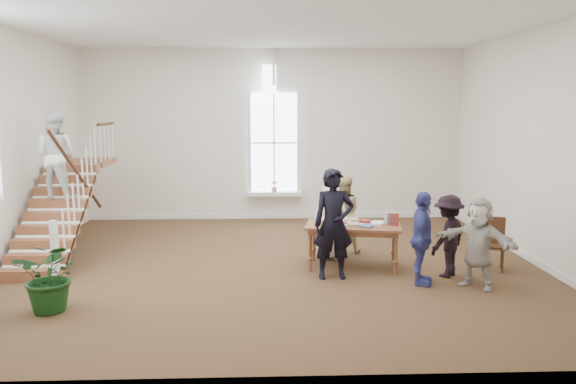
{
  "coord_description": "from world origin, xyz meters",
  "views": [
    {
      "loc": [
        -0.2,
        -10.47,
        3.05
      ],
      "look_at": [
        0.22,
        0.4,
        1.36
      ],
      "focal_mm": 35.0,
      "sensor_mm": 36.0,
      "label": 1
    }
  ],
  "objects_px": {
    "person_yellow": "(343,214)",
    "woman_cluster_a": "(422,239)",
    "police_officer": "(334,224)",
    "library_table": "(353,229)",
    "woman_cluster_c": "(478,243)",
    "elderly_woman": "(331,221)",
    "floor_plant": "(52,276)",
    "woman_cluster_b": "(448,236)",
    "side_chair": "(493,240)"
  },
  "relations": [
    {
      "from": "library_table",
      "to": "woman_cluster_c",
      "type": "height_order",
      "value": "woman_cluster_c"
    },
    {
      "from": "woman_cluster_a",
      "to": "woman_cluster_b",
      "type": "xyz_separation_m",
      "value": [
        0.6,
        0.45,
        -0.07
      ]
    },
    {
      "from": "police_officer",
      "to": "woman_cluster_c",
      "type": "bearing_deg",
      "value": -17.67
    },
    {
      "from": "woman_cluster_c",
      "to": "woman_cluster_b",
      "type": "bearing_deg",
      "value": 159.61
    },
    {
      "from": "person_yellow",
      "to": "woman_cluster_b",
      "type": "bearing_deg",
      "value": 133.27
    },
    {
      "from": "person_yellow",
      "to": "woman_cluster_c",
      "type": "xyz_separation_m",
      "value": [
        1.96,
        -2.37,
        -0.04
      ]
    },
    {
      "from": "library_table",
      "to": "person_yellow",
      "type": "xyz_separation_m",
      "value": [
        -0.04,
        1.09,
        0.07
      ]
    },
    {
      "from": "elderly_woman",
      "to": "woman_cluster_b",
      "type": "xyz_separation_m",
      "value": [
        1.96,
        -1.22,
        -0.03
      ]
    },
    {
      "from": "elderly_woman",
      "to": "woman_cluster_a",
      "type": "xyz_separation_m",
      "value": [
        1.36,
        -1.67,
        0.03
      ]
    },
    {
      "from": "side_chair",
      "to": "person_yellow",
      "type": "bearing_deg",
      "value": 173.51
    },
    {
      "from": "elderly_woman",
      "to": "woman_cluster_c",
      "type": "bearing_deg",
      "value": 147.94
    },
    {
      "from": "elderly_woman",
      "to": "side_chair",
      "type": "bearing_deg",
      "value": 172.62
    },
    {
      "from": "police_officer",
      "to": "woman_cluster_a",
      "type": "relative_size",
      "value": 1.21
    },
    {
      "from": "person_yellow",
      "to": "woman_cluster_b",
      "type": "xyz_separation_m",
      "value": [
        1.66,
        -1.72,
        -0.07
      ]
    },
    {
      "from": "elderly_woman",
      "to": "person_yellow",
      "type": "relative_size",
      "value": 0.95
    },
    {
      "from": "police_officer",
      "to": "elderly_woman",
      "type": "height_order",
      "value": "police_officer"
    },
    {
      "from": "woman_cluster_b",
      "to": "woman_cluster_a",
      "type": "bearing_deg",
      "value": -7.93
    },
    {
      "from": "person_yellow",
      "to": "woman_cluster_a",
      "type": "relative_size",
      "value": 1.01
    },
    {
      "from": "police_officer",
      "to": "library_table",
      "type": "bearing_deg",
      "value": 53.19
    },
    {
      "from": "side_chair",
      "to": "police_officer",
      "type": "bearing_deg",
      "value": -152.05
    },
    {
      "from": "woman_cluster_b",
      "to": "woman_cluster_c",
      "type": "xyz_separation_m",
      "value": [
        0.3,
        -0.65,
        0.03
      ]
    },
    {
      "from": "elderly_woman",
      "to": "side_chair",
      "type": "xyz_separation_m",
      "value": [
        2.96,
        -0.79,
        -0.23
      ]
    },
    {
      "from": "woman_cluster_c",
      "to": "floor_plant",
      "type": "xyz_separation_m",
      "value": [
        -6.73,
        -0.84,
        -0.23
      ]
    },
    {
      "from": "woman_cluster_c",
      "to": "floor_plant",
      "type": "distance_m",
      "value": 6.78
    },
    {
      "from": "woman_cluster_c",
      "to": "floor_plant",
      "type": "bearing_deg",
      "value": -128.03
    },
    {
      "from": "woman_cluster_b",
      "to": "woman_cluster_c",
      "type": "height_order",
      "value": "woman_cluster_c"
    },
    {
      "from": "police_officer",
      "to": "woman_cluster_a",
      "type": "distance_m",
      "value": 1.53
    },
    {
      "from": "elderly_woman",
      "to": "floor_plant",
      "type": "height_order",
      "value": "elderly_woman"
    },
    {
      "from": "side_chair",
      "to": "library_table",
      "type": "bearing_deg",
      "value": -165.04
    },
    {
      "from": "police_officer",
      "to": "woman_cluster_b",
      "type": "distance_m",
      "value": 2.07
    },
    {
      "from": "library_table",
      "to": "police_officer",
      "type": "distance_m",
      "value": 0.83
    },
    {
      "from": "library_table",
      "to": "floor_plant",
      "type": "height_order",
      "value": "floor_plant"
    },
    {
      "from": "woman_cluster_c",
      "to": "floor_plant",
      "type": "height_order",
      "value": "woman_cluster_c"
    },
    {
      "from": "elderly_woman",
      "to": "woman_cluster_c",
      "type": "xyz_separation_m",
      "value": [
        2.26,
        -1.87,
        -0.0
      ]
    },
    {
      "from": "police_officer",
      "to": "person_yellow",
      "type": "height_order",
      "value": "police_officer"
    },
    {
      "from": "police_officer",
      "to": "floor_plant",
      "type": "xyz_separation_m",
      "value": [
        -4.37,
        -1.46,
        -0.43
      ]
    },
    {
      "from": "library_table",
      "to": "woman_cluster_c",
      "type": "relative_size",
      "value": 1.23
    },
    {
      "from": "woman_cluster_a",
      "to": "woman_cluster_b",
      "type": "bearing_deg",
      "value": -34.53
    },
    {
      "from": "library_table",
      "to": "woman_cluster_b",
      "type": "height_order",
      "value": "woman_cluster_b"
    },
    {
      "from": "library_table",
      "to": "woman_cluster_a",
      "type": "height_order",
      "value": "woman_cluster_a"
    },
    {
      "from": "person_yellow",
      "to": "woman_cluster_a",
      "type": "height_order",
      "value": "person_yellow"
    },
    {
      "from": "police_officer",
      "to": "person_yellow",
      "type": "distance_m",
      "value": 1.8
    },
    {
      "from": "library_table",
      "to": "floor_plant",
      "type": "relative_size",
      "value": 1.74
    },
    {
      "from": "person_yellow",
      "to": "floor_plant",
      "type": "relative_size",
      "value": 1.49
    },
    {
      "from": "woman_cluster_c",
      "to": "side_chair",
      "type": "height_order",
      "value": "woman_cluster_c"
    },
    {
      "from": "police_officer",
      "to": "person_yellow",
      "type": "bearing_deg",
      "value": 74.14
    },
    {
      "from": "elderly_woman",
      "to": "woman_cluster_a",
      "type": "relative_size",
      "value": 0.96
    },
    {
      "from": "library_table",
      "to": "elderly_woman",
      "type": "bearing_deg",
      "value": 130.55
    },
    {
      "from": "elderly_woman",
      "to": "woman_cluster_b",
      "type": "bearing_deg",
      "value": 155.66
    },
    {
      "from": "woman_cluster_c",
      "to": "floor_plant",
      "type": "relative_size",
      "value": 1.41
    }
  ]
}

